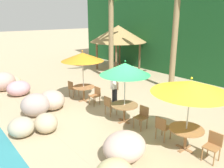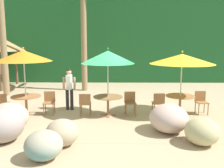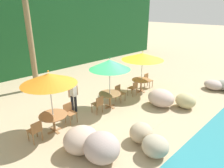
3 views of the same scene
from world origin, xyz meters
name	(u,v)px [view 2 (image 2 of 3)]	position (x,y,z in m)	size (l,w,h in m)	color
ground_plane	(101,116)	(0.00, 0.00, 0.00)	(120.00, 120.00, 0.00)	tan
terrace_deck	(101,116)	(0.00, 0.00, 0.00)	(18.00, 5.20, 0.01)	tan
foliage_backdrop	(108,38)	(0.00, 9.00, 3.00)	(28.00, 2.40, 6.00)	#194C23
rock_seawall	(57,130)	(-1.04, -2.68, 0.41)	(17.09, 3.61, 1.07)	#A3B38F
umbrella_orange	(24,56)	(-2.83, 0.12, 2.25)	(2.08, 2.08, 2.57)	silver
dining_table_orange	(26,99)	(-2.83, 0.12, 0.61)	(1.10, 1.10, 0.74)	olive
chair_orange_seaward	(49,101)	(-1.99, 0.28, 0.51)	(0.45, 0.46, 0.87)	olive
chair_orange_inland	(2,103)	(-3.67, -0.06, 0.51)	(0.46, 0.47, 0.87)	olive
umbrella_green	(108,57)	(0.27, 0.10, 2.21)	(1.97, 1.97, 2.55)	silver
dining_table_green	(108,100)	(0.27, 0.10, 0.61)	(1.10, 1.10, 0.74)	olive
chair_green_seaward	(130,101)	(1.11, 0.25, 0.51)	(0.45, 0.46, 0.87)	olive
chair_green_inland	(85,103)	(-0.58, 0.00, 0.51)	(0.42, 0.43, 0.87)	olive
umbrella_yellow	(182,59)	(3.02, 0.27, 2.13)	(2.40, 2.40, 2.43)	silver
dining_table_yellow	(180,99)	(3.02, 0.27, 0.61)	(1.10, 1.10, 0.74)	olive
chair_yellow_seaward	(201,101)	(3.86, 0.41, 0.51)	(0.45, 0.45, 0.87)	olive
chair_yellow_inland	(159,102)	(2.17, 0.13, 0.51)	(0.44, 0.45, 0.87)	olive
palm_tree_nearest	(2,15)	(-5.10, 3.75, 4.07)	(3.34, 3.40, 5.86)	olive
palm_tree_second	(84,13)	(-1.19, 5.06, 4.26)	(3.66, 3.43, 6.32)	olive
waiter_in_white	(69,86)	(-1.32, 0.90, 0.99)	(0.52, 0.35, 1.70)	#232328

